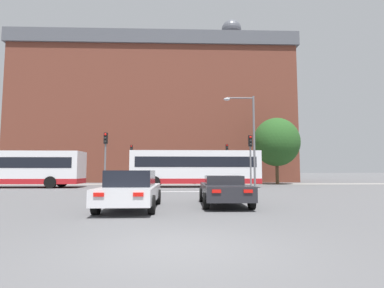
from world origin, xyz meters
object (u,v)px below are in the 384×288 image
object	(u,v)px
pedestrian_waiting	(195,175)
pedestrian_walking_east	(203,174)
car_roadster_right	(224,190)
bus_crossing_lead	(195,168)
bus_crossing_trailing	(16,168)
traffic_light_far_right	(227,157)
traffic_light_near_left	(105,152)
traffic_light_near_right	(250,153)
car_saloon_left	(131,189)
traffic_light_far_left	(131,158)
street_lamp_junction	(249,132)

from	to	relation	value
pedestrian_waiting	pedestrian_walking_east	distance (m)	0.92
car_roadster_right	bus_crossing_lead	size ratio (longest dim) A/B	0.40
bus_crossing_lead	pedestrian_waiting	size ratio (longest dim) A/B	6.66
bus_crossing_trailing	pedestrian_walking_east	size ratio (longest dim) A/B	6.18
traffic_light_far_right	traffic_light_near_left	world-z (taller)	traffic_light_far_right
car_roadster_right	traffic_light_near_right	xyz separation A→B (m)	(3.11, 8.42, 2.06)
car_saloon_left	traffic_light_near_right	world-z (taller)	traffic_light_near_right
traffic_light_near_right	traffic_light_far_left	bearing A→B (deg)	133.35
pedestrian_waiting	bus_crossing_lead	bearing A→B (deg)	9.01
traffic_light_far_right	street_lamp_junction	bearing A→B (deg)	-89.01
bus_crossing_trailing	pedestrian_waiting	xyz separation A→B (m)	(15.87, 6.19, -0.68)
traffic_light_near_right	car_saloon_left	bearing A→B (deg)	-125.77
traffic_light_near_right	street_lamp_junction	size ratio (longest dim) A/B	0.56
bus_crossing_lead	pedestrian_waiting	distance (m)	5.86
street_lamp_junction	traffic_light_near_right	bearing A→B (deg)	-97.30
traffic_light_far_right	pedestrian_walking_east	xyz separation A→B (m)	(-2.59, 0.72, -1.83)
pedestrian_walking_east	traffic_light_near_left	bearing A→B (deg)	-10.72
bus_crossing_trailing	traffic_light_far_right	world-z (taller)	traffic_light_far_right
traffic_light_near_right	pedestrian_waiting	distance (m)	12.05
bus_crossing_trailing	traffic_light_near_left	bearing A→B (deg)	-118.85
bus_crossing_trailing	car_saloon_left	bearing A→B (deg)	-139.88
traffic_light_far_left	pedestrian_waiting	world-z (taller)	traffic_light_far_left
traffic_light_far_right	traffic_light_near_right	xyz separation A→B (m)	(0.02, -11.08, -0.22)
pedestrian_waiting	traffic_light_near_left	bearing A→B (deg)	-20.51
car_saloon_left	bus_crossing_trailing	size ratio (longest dim) A/B	0.44
bus_crossing_lead	pedestrian_walking_east	world-z (taller)	bus_crossing_lead
car_roadster_right	pedestrian_waiting	world-z (taller)	pedestrian_waiting
car_roadster_right	pedestrian_walking_east	bearing A→B (deg)	89.25
traffic_light_far_right	pedestrian_waiting	xyz separation A→B (m)	(-3.43, 0.34, -1.92)
car_saloon_left	traffic_light_near_right	size ratio (longest dim) A/B	1.23
traffic_light_far_left	pedestrian_walking_east	distance (m)	7.99
traffic_light_far_left	traffic_light_near_right	bearing A→B (deg)	-46.65
pedestrian_walking_east	street_lamp_junction	bearing A→B (deg)	38.12
pedestrian_waiting	traffic_light_near_right	bearing A→B (deg)	28.45
bus_crossing_lead	traffic_light_far_right	distance (m)	6.71
car_roadster_right	traffic_light_far_right	world-z (taller)	traffic_light_far_right
traffic_light_far_left	pedestrian_walking_east	bearing A→B (deg)	6.01
car_roadster_right	traffic_light_far_left	distance (m)	20.83
pedestrian_walking_east	bus_crossing_lead	bearing A→B (deg)	13.40
traffic_light_near_right	traffic_light_far_left	world-z (taller)	traffic_light_far_left
car_roadster_right	bus_crossing_lead	distance (m)	14.08
traffic_light_near_left	pedestrian_waiting	world-z (taller)	traffic_light_near_left
car_saloon_left	traffic_light_far_left	bearing A→B (deg)	99.02
car_saloon_left	car_roadster_right	world-z (taller)	car_saloon_left
traffic_light_far_left	street_lamp_junction	size ratio (longest dim) A/B	0.59
car_roadster_right	street_lamp_junction	distance (m)	10.81
car_roadster_right	pedestrian_waiting	xyz separation A→B (m)	(-0.34, 19.84, 0.36)
bus_crossing_lead	traffic_light_near_left	world-z (taller)	traffic_light_near_left
traffic_light_near_left	street_lamp_junction	distance (m)	10.73
traffic_light_near_right	traffic_light_far_left	xyz separation A→B (m)	(-10.37, 10.98, 0.13)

